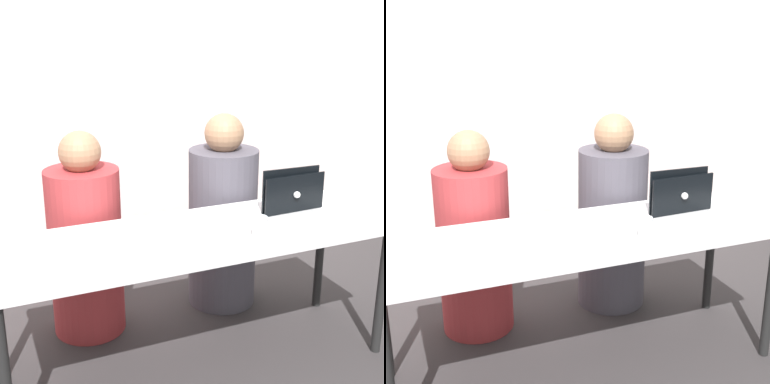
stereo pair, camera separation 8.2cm
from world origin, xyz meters
TOP-DOWN VIEW (x-y plane):
  - ground_plane at (0.00, 0.00)m, footprint 12.00×12.00m
  - back_wall at (0.00, 1.37)m, footprint 5.07×0.10m
  - desk at (0.00, 0.00)m, footprint 1.95×0.63m
  - person_on_left at (-0.42, 0.57)m, footprint 0.45×0.45m
  - person_on_right at (0.42, 0.57)m, footprint 0.46×0.46m
  - laptop_front_right at (0.54, -0.03)m, footprint 0.33×0.29m
  - laptop_back_right at (0.55, 0.09)m, footprint 0.37×0.26m
  - water_glass_right at (0.23, -0.19)m, footprint 0.06×0.06m
  - water_glass_center at (0.01, -0.17)m, footprint 0.07×0.07m

SIDE VIEW (x-z plane):
  - ground_plane at x=0.00m, z-range 0.00..0.00m
  - person_on_left at x=-0.42m, z-range -0.06..1.08m
  - person_on_right at x=0.42m, z-range -0.07..1.11m
  - desk at x=0.00m, z-range 0.30..1.03m
  - water_glass_center at x=0.01m, z-range 0.72..0.82m
  - laptop_back_right at x=0.55m, z-range 0.67..0.88m
  - water_glass_right at x=0.23m, z-range 0.72..0.83m
  - laptop_front_right at x=0.54m, z-range 0.66..0.90m
  - back_wall at x=0.00m, z-range 0.00..2.41m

